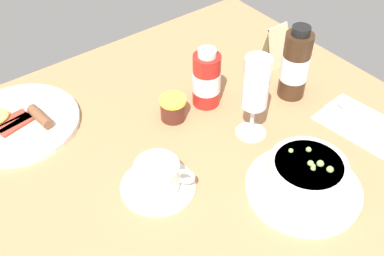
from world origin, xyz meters
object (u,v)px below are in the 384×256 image
(coffee_cup, at_px, (158,177))
(breakfast_plate, at_px, (18,122))
(sauce_bottle_brown, at_px, (295,65))
(cutlery_setting, at_px, (361,123))
(sauce_bottle_red, at_px, (206,79))
(menu_card, at_px, (275,44))
(jam_jar, at_px, (173,108))
(wine_glass, at_px, (256,87))
(porridge_bowl, at_px, (306,178))

(coffee_cup, distance_m, breakfast_plate, 0.35)
(coffee_cup, xyz_separation_m, breakfast_plate, (-0.14, 0.32, -0.02))
(coffee_cup, height_order, sauce_bottle_brown, sauce_bottle_brown)
(sauce_bottle_brown, relative_size, breakfast_plate, 0.68)
(cutlery_setting, relative_size, breakfast_plate, 0.75)
(coffee_cup, xyz_separation_m, sauce_bottle_red, (0.22, 0.14, 0.04))
(sauce_bottle_brown, distance_m, breakfast_plate, 0.60)
(coffee_cup, bearing_deg, menu_card, 19.62)
(jam_jar, relative_size, sauce_bottle_red, 0.41)
(menu_card, bearing_deg, breakfast_plate, 165.07)
(breakfast_plate, bearing_deg, sauce_bottle_red, -26.35)
(breakfast_plate, bearing_deg, wine_glass, -39.99)
(cutlery_setting, height_order, menu_card, menu_card)
(jam_jar, bearing_deg, coffee_cup, -133.72)
(coffee_cup, bearing_deg, jam_jar, 46.28)
(sauce_bottle_brown, bearing_deg, cutlery_setting, -74.88)
(coffee_cup, height_order, sauce_bottle_red, sauce_bottle_red)
(cutlery_setting, relative_size, sauce_bottle_red, 1.39)
(jam_jar, xyz_separation_m, sauce_bottle_brown, (0.26, -0.09, 0.05))
(cutlery_setting, bearing_deg, menu_card, 87.05)
(jam_jar, relative_size, menu_card, 0.56)
(porridge_bowl, bearing_deg, menu_card, 52.89)
(breakfast_plate, height_order, menu_card, menu_card)
(coffee_cup, height_order, wine_glass, wine_glass)
(sauce_bottle_brown, bearing_deg, menu_card, 62.97)
(breakfast_plate, bearing_deg, porridge_bowl, -54.88)
(coffee_cup, distance_m, jam_jar, 0.19)
(cutlery_setting, xyz_separation_m, breakfast_plate, (-0.57, 0.43, 0.01))
(wine_glass, distance_m, sauce_bottle_brown, 0.17)
(porridge_bowl, bearing_deg, coffee_cup, 140.61)
(cutlery_setting, height_order, coffee_cup, coffee_cup)
(porridge_bowl, distance_m, cutlery_setting, 0.24)
(jam_jar, bearing_deg, sauce_bottle_brown, -20.04)
(sauce_bottle_red, relative_size, breakfast_plate, 0.54)
(sauce_bottle_brown, distance_m, menu_card, 0.13)
(porridge_bowl, relative_size, sauce_bottle_brown, 1.22)
(sauce_bottle_brown, height_order, menu_card, sauce_bottle_brown)
(coffee_cup, distance_m, menu_card, 0.48)
(cutlery_setting, height_order, jam_jar, jam_jar)
(wine_glass, bearing_deg, menu_card, 35.50)
(jam_jar, xyz_separation_m, menu_card, (0.32, 0.02, 0.02))
(porridge_bowl, bearing_deg, jam_jar, 102.49)
(coffee_cup, xyz_separation_m, menu_card, (0.45, 0.16, 0.02))
(porridge_bowl, xyz_separation_m, jam_jar, (-0.07, 0.31, -0.01))
(sauce_bottle_brown, xyz_separation_m, breakfast_plate, (-0.53, 0.27, -0.07))
(breakfast_plate, bearing_deg, jam_jar, -32.93)
(wine_glass, xyz_separation_m, sauce_bottle_red, (-0.01, 0.13, -0.06))
(porridge_bowl, xyz_separation_m, wine_glass, (0.03, 0.17, 0.08))
(sauce_bottle_brown, relative_size, menu_card, 1.69)
(coffee_cup, bearing_deg, sauce_bottle_red, 32.06)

